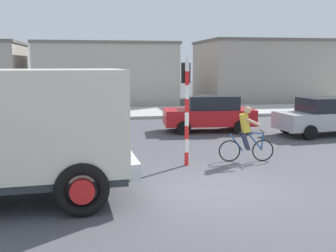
# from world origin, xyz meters

# --- Properties ---
(ground_plane) EXTENTS (120.00, 120.00, 0.00)m
(ground_plane) POSITION_xyz_m (0.00, 0.00, 0.00)
(ground_plane) COLOR #4C4C51
(sidewalk_far) EXTENTS (80.00, 5.00, 0.16)m
(sidewalk_far) POSITION_xyz_m (0.00, 15.24, 0.08)
(sidewalk_far) COLOR #ADADA8
(sidewalk_far) RESTS_ON ground
(truck_foreground) EXTENTS (5.57, 3.10, 2.90)m
(truck_foreground) POSITION_xyz_m (-4.82, -0.06, 1.67)
(truck_foreground) COLOR silver
(truck_foreground) RESTS_ON ground
(cyclist) EXTENTS (1.72, 0.52, 1.72)m
(cyclist) POSITION_xyz_m (1.71, 2.60, 0.86)
(cyclist) COLOR black
(cyclist) RESTS_ON ground
(traffic_light_pole) EXTENTS (0.24, 0.43, 3.20)m
(traffic_light_pole) POSITION_xyz_m (-0.21, 2.53, 2.07)
(traffic_light_pole) COLOR red
(traffic_light_pole) RESTS_ON ground
(car_red_near) EXTENTS (4.12, 2.11, 1.60)m
(car_red_near) POSITION_xyz_m (2.17, 8.31, 0.82)
(car_red_near) COLOR red
(car_red_near) RESTS_ON ground
(car_white_mid) EXTENTS (4.17, 2.22, 1.60)m
(car_white_mid) POSITION_xyz_m (6.70, 6.52, 0.82)
(car_white_mid) COLOR #B7B7BC
(car_white_mid) RESTS_ON ground
(building_mid_block) EXTENTS (10.08, 6.23, 4.53)m
(building_mid_block) POSITION_xyz_m (-1.99, 21.52, 2.27)
(building_mid_block) COLOR #B2AD9E
(building_mid_block) RESTS_ON ground
(building_corner_right) EXTENTS (9.43, 7.73, 4.83)m
(building_corner_right) POSITION_xyz_m (10.26, 22.18, 2.42)
(building_corner_right) COLOR #9E9389
(building_corner_right) RESTS_ON ground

